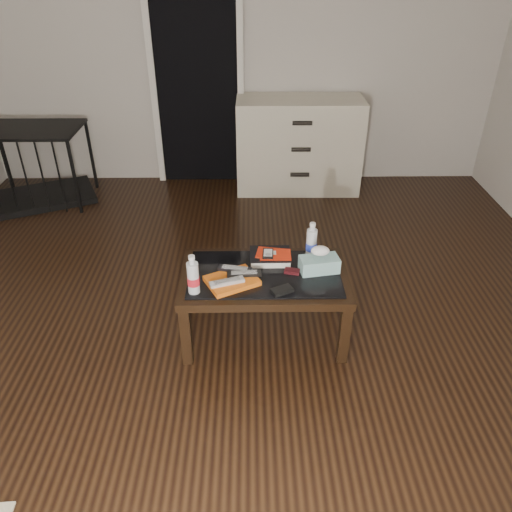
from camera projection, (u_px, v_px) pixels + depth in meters
The scene contains 18 objects.
ground at pixel (235, 330), 3.24m from camera, with size 5.00×5.00×0.00m, color black.
room_shell at pixel (227, 70), 2.38m from camera, with size 5.00×5.00×5.00m.
doorway at pixel (197, 79), 4.78m from camera, with size 0.90×0.08×2.07m.
coffee_table at pixel (264, 282), 3.01m from camera, with size 1.00×0.60×0.46m.
dresser at pixel (298, 145), 4.89m from camera, with size 1.21×0.54×0.90m.
pet_crate at pixel (41, 178), 4.76m from camera, with size 1.07×0.92×0.71m.
magazines at pixel (232, 281), 2.88m from camera, with size 0.28×0.21×0.03m, color #D65F14.
remote_silver at pixel (227, 282), 2.83m from camera, with size 0.20×0.05×0.02m, color #A6A6AB.
remote_black_front at pixel (244, 273), 2.90m from camera, with size 0.20×0.05×0.02m, color black.
remote_black_back at pixel (235, 269), 2.94m from camera, with size 0.20×0.05×0.02m, color black.
textbook at pixel (270, 257), 3.09m from camera, with size 0.25×0.20×0.05m, color black.
dvd_mailers at pixel (272, 253), 3.07m from camera, with size 0.19×0.14×0.01m, color red.
ipod at pixel (268, 254), 3.05m from camera, with size 0.06×0.10×0.02m, color black.
flip_phone at pixel (292, 271), 2.97m from camera, with size 0.09×0.05×0.02m, color black.
wallet at pixel (282, 290), 2.81m from camera, with size 0.12×0.07×0.02m, color black.
water_bottle_left at pixel (193, 274), 2.75m from camera, with size 0.07×0.07×0.24m, color silver.
water_bottle_right at pixel (312, 240), 3.07m from camera, with size 0.07×0.07×0.24m, color silver.
tissue_box at pixel (319, 264), 2.97m from camera, with size 0.23×0.12×0.09m, color teal.
Camera 1 is at (0.11, -2.49, 2.13)m, focal length 35.00 mm.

